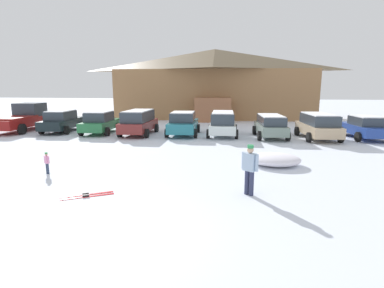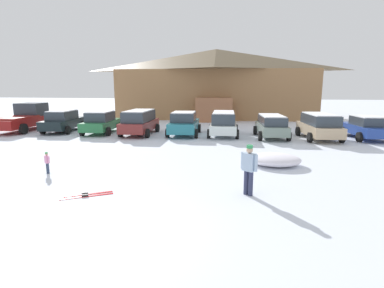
{
  "view_description": "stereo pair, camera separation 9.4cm",
  "coord_description": "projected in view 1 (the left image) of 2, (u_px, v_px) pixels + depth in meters",
  "views": [
    {
      "loc": [
        3.24,
        -6.4,
        3.5
      ],
      "look_at": [
        1.32,
        6.81,
        0.93
      ],
      "focal_mm": 28.0,
      "sensor_mm": 36.0,
      "label": 1
    },
    {
      "loc": [
        3.33,
        -6.38,
        3.5
      ],
      "look_at": [
        1.32,
        6.81,
        0.93
      ],
      "focal_mm": 28.0,
      "sensor_mm": 36.0,
      "label": 2
    }
  ],
  "objects": [
    {
      "name": "ground",
      "position": [
        99.0,
        232.0,
        7.33
      ],
      "size": [
        160.0,
        160.0,
        0.0
      ],
      "primitive_type": "plane",
      "color": "silver"
    },
    {
      "name": "parked_grey_wagon",
      "position": [
        271.0,
        125.0,
        20.7
      ],
      "size": [
        2.29,
        4.22,
        1.57
      ],
      "color": "gray",
      "rests_on": "ground"
    },
    {
      "name": "skier_child_in_pink_snowsuit",
      "position": [
        47.0,
        162.0,
        12.11
      ],
      "size": [
        0.29,
        0.22,
        0.89
      ],
      "color": "#2E3B54",
      "rests_on": "ground"
    },
    {
      "name": "plowed_snow_pile",
      "position": [
        275.0,
        159.0,
        13.49
      ],
      "size": [
        2.3,
        1.84,
        0.53
      ],
      "primitive_type": "ellipsoid",
      "color": "white",
      "rests_on": "ground"
    },
    {
      "name": "parked_blue_hatchback",
      "position": [
        365.0,
        127.0,
        20.25
      ],
      "size": [
        2.47,
        4.32,
        1.57
      ],
      "color": "#24419A",
      "rests_on": "ground"
    },
    {
      "name": "pickup_truck",
      "position": [
        24.0,
        118.0,
        24.11
      ],
      "size": [
        2.82,
        6.09,
        2.15
      ],
      "color": "maroon",
      "rests_on": "ground"
    },
    {
      "name": "parked_green_coupe",
      "position": [
        100.0,
        122.0,
        22.59
      ],
      "size": [
        2.38,
        4.35,
        1.67
      ],
      "color": "#25703E",
      "rests_on": "ground"
    },
    {
      "name": "parked_teal_hatchback",
      "position": [
        183.0,
        123.0,
        21.77
      ],
      "size": [
        2.4,
        4.31,
        1.71
      ],
      "color": "teal",
      "rests_on": "ground"
    },
    {
      "name": "pair_of_skis",
      "position": [
        87.0,
        195.0,
        9.71
      ],
      "size": [
        1.59,
        1.05,
        0.08
      ],
      "color": "red",
      "rests_on": "ground"
    },
    {
      "name": "parked_white_suv",
      "position": [
        223.0,
        123.0,
        21.54
      ],
      "size": [
        2.25,
        4.5,
        1.72
      ],
      "color": "white",
      "rests_on": "ground"
    },
    {
      "name": "parked_beige_suv",
      "position": [
        318.0,
        125.0,
        20.14
      ],
      "size": [
        2.47,
        4.53,
        1.72
      ],
      "color": "tan",
      "rests_on": "ground"
    },
    {
      "name": "parked_black_sedan",
      "position": [
        62.0,
        121.0,
        23.42
      ],
      "size": [
        2.47,
        4.83,
        1.68
      ],
      "color": "black",
      "rests_on": "ground"
    },
    {
      "name": "skier_adult_in_blue_parka",
      "position": [
        250.0,
        167.0,
        9.65
      ],
      "size": [
        0.52,
        0.43,
        1.67
      ],
      "color": "#2D3250",
      "rests_on": "ground"
    },
    {
      "name": "parked_maroon_van",
      "position": [
        139.0,
        122.0,
        21.95
      ],
      "size": [
        2.21,
        4.45,
        1.8
      ],
      "color": "maroon",
      "rests_on": "ground"
    },
    {
      "name": "ski_lodge",
      "position": [
        214.0,
        83.0,
        34.72
      ],
      "size": [
        22.19,
        11.8,
        7.68
      ],
      "color": "#996E45",
      "rests_on": "ground"
    }
  ]
}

